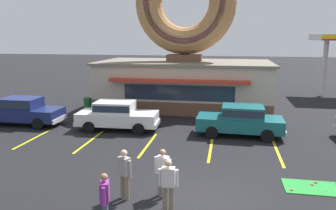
# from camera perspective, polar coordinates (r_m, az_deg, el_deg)

# --- Properties ---
(ground_plane) EXTENTS (160.00, 160.00, 0.00)m
(ground_plane) POSITION_cam_1_polar(r_m,az_deg,el_deg) (10.90, 5.76, -16.19)
(ground_plane) COLOR black
(donut_shop_building) EXTENTS (12.30, 6.75, 10.96)m
(donut_shop_building) POSITION_cam_1_polar(r_m,az_deg,el_deg) (23.80, 2.91, 8.52)
(donut_shop_building) COLOR brown
(donut_shop_building) RESTS_ON ground
(mini_donut_near_right) EXTENTS (0.13, 0.13, 0.04)m
(mini_donut_near_right) POSITION_cam_1_polar(r_m,az_deg,el_deg) (12.80, 23.83, -12.54)
(mini_donut_near_right) COLOR #D8667F
(mini_donut_near_right) RESTS_ON putting_mat
(mini_donut_mid_right) EXTENTS (0.13, 0.13, 0.04)m
(mini_donut_mid_right) POSITION_cam_1_polar(r_m,az_deg,el_deg) (12.16, 20.79, -13.60)
(mini_donut_mid_right) COLOR #D17F47
(mini_donut_mid_right) RESTS_ON putting_mat
(mini_donut_far_left) EXTENTS (0.13, 0.13, 0.04)m
(mini_donut_far_left) POSITION_cam_1_polar(r_m,az_deg,el_deg) (13.02, 24.37, -12.17)
(mini_donut_far_left) COLOR #A5724C
(mini_donut_far_left) RESTS_ON putting_mat
(golf_ball) EXTENTS (0.04, 0.04, 0.04)m
(golf_ball) POSITION_cam_1_polar(r_m,az_deg,el_deg) (12.55, 25.88, -13.21)
(golf_ball) COLOR white
(golf_ball) RESTS_ON putting_mat
(car_white) EXTENTS (4.64, 2.14, 1.60)m
(car_white) POSITION_cam_1_polar(r_m,az_deg,el_deg) (18.43, -8.91, -1.61)
(car_white) COLOR silver
(car_white) RESTS_ON ground
(car_navy) EXTENTS (4.57, 2.01, 1.60)m
(car_navy) POSITION_cam_1_polar(r_m,az_deg,el_deg) (21.06, -23.88, -0.81)
(car_navy) COLOR navy
(car_navy) RESTS_ON ground
(car_teal) EXTENTS (4.61, 2.08, 1.60)m
(car_teal) POSITION_cam_1_polar(r_m,az_deg,el_deg) (17.51, 12.52, -2.46)
(car_teal) COLOR #196066
(car_teal) RESTS_ON ground
(pedestrian_blue_sweater_man) EXTENTS (0.60, 0.26, 1.61)m
(pedestrian_blue_sweater_man) POSITION_cam_1_polar(r_m,az_deg,el_deg) (9.89, 0.05, -13.43)
(pedestrian_blue_sweater_man) COLOR #7F7056
(pedestrian_blue_sweater_man) RESTS_ON ground
(pedestrian_hooded_kid) EXTENTS (0.58, 0.33, 1.60)m
(pedestrian_hooded_kid) POSITION_cam_1_polar(r_m,az_deg,el_deg) (10.74, -0.92, -11.34)
(pedestrian_hooded_kid) COLOR slate
(pedestrian_hooded_kid) RESTS_ON ground
(pedestrian_leather_jacket_man) EXTENTS (0.54, 0.39, 1.66)m
(pedestrian_leather_jacket_man) POSITION_cam_1_polar(r_m,az_deg,el_deg) (10.64, -7.62, -11.49)
(pedestrian_leather_jacket_man) COLOR #7F7056
(pedestrian_leather_jacket_man) RESTS_ON ground
(pedestrian_clipboard_woman) EXTENTS (0.33, 0.58, 1.56)m
(pedestrian_clipboard_woman) POSITION_cam_1_polar(r_m,az_deg,el_deg) (9.32, -10.94, -15.59)
(pedestrian_clipboard_woman) COLOR #474C66
(pedestrian_clipboard_woman) RESTS_ON ground
(trash_bin) EXTENTS (0.57, 0.57, 0.97)m
(trash_bin) POSITION_cam_1_polar(r_m,az_deg,el_deg) (23.35, -13.77, 0.10)
(trash_bin) COLOR #1E662D
(trash_bin) RESTS_ON ground
(parking_stripe_far_left) EXTENTS (0.12, 3.60, 0.01)m
(parking_stripe_far_left) POSITION_cam_1_polar(r_m,az_deg,el_deg) (18.25, -22.19, -5.33)
(parking_stripe_far_left) COLOR yellow
(parking_stripe_far_left) RESTS_ON ground
(parking_stripe_left) EXTENTS (0.12, 3.60, 0.01)m
(parking_stripe_left) POSITION_cam_1_polar(r_m,az_deg,el_deg) (16.85, -13.50, -6.15)
(parking_stripe_left) COLOR yellow
(parking_stripe_left) RESTS_ON ground
(parking_stripe_mid_left) EXTENTS (0.12, 3.60, 0.01)m
(parking_stripe_mid_left) POSITION_cam_1_polar(r_m,az_deg,el_deg) (15.90, -3.49, -6.93)
(parking_stripe_mid_left) COLOR yellow
(parking_stripe_mid_left) RESTS_ON ground
(parking_stripe_centre) EXTENTS (0.12, 3.60, 0.01)m
(parking_stripe_centre) POSITION_cam_1_polar(r_m,az_deg,el_deg) (15.49, 7.45, -7.53)
(parking_stripe_centre) COLOR yellow
(parking_stripe_centre) RESTS_ON ground
(parking_stripe_mid_right) EXTENTS (0.12, 3.60, 0.01)m
(parking_stripe_mid_right) POSITION_cam_1_polar(r_m,az_deg,el_deg) (15.65, 18.58, -7.87)
(parking_stripe_mid_right) COLOR yellow
(parking_stripe_mid_right) RESTS_ON ground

